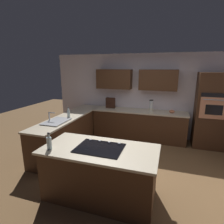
# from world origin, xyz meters

# --- Properties ---
(ground_plane) EXTENTS (14.00, 14.00, 0.00)m
(ground_plane) POSITION_xyz_m (0.00, 0.00, 0.00)
(ground_plane) COLOR brown
(wall_back) EXTENTS (6.00, 0.44, 2.60)m
(wall_back) POSITION_xyz_m (0.06, -2.05, 1.42)
(wall_back) COLOR silver
(wall_back) RESTS_ON ground
(lower_cabinets_back) EXTENTS (2.80, 0.60, 0.86)m
(lower_cabinets_back) POSITION_xyz_m (0.10, -1.72, 0.43)
(lower_cabinets_back) COLOR #472B19
(lower_cabinets_back) RESTS_ON ground
(countertop_back) EXTENTS (2.84, 0.64, 0.04)m
(countertop_back) POSITION_xyz_m (0.10, -1.72, 0.88)
(countertop_back) COLOR beige
(countertop_back) RESTS_ON lower_cabinets_back
(lower_cabinets_side) EXTENTS (0.60, 2.90, 0.86)m
(lower_cabinets_side) POSITION_xyz_m (1.82, -0.55, 0.43)
(lower_cabinets_side) COLOR #472B19
(lower_cabinets_side) RESTS_ON ground
(countertop_side) EXTENTS (0.64, 2.94, 0.04)m
(countertop_side) POSITION_xyz_m (1.82, -0.55, 0.88)
(countertop_side) COLOR beige
(countertop_side) RESTS_ON lower_cabinets_side
(island_base) EXTENTS (1.83, 0.86, 0.86)m
(island_base) POSITION_xyz_m (0.28, 1.10, 0.43)
(island_base) COLOR #472B19
(island_base) RESTS_ON ground
(island_top) EXTENTS (1.91, 0.94, 0.04)m
(island_top) POSITION_xyz_m (0.28, 1.10, 0.88)
(island_top) COLOR beige
(island_top) RESTS_ON island_base
(wall_oven) EXTENTS (0.80, 0.66, 2.06)m
(wall_oven) POSITION_xyz_m (-1.85, -1.72, 1.03)
(wall_oven) COLOR #472B19
(wall_oven) RESTS_ON ground
(sink_unit) EXTENTS (0.46, 0.70, 0.23)m
(sink_unit) POSITION_xyz_m (1.83, 0.05, 0.92)
(sink_unit) COLOR #515456
(sink_unit) RESTS_ON countertop_side
(cooktop) EXTENTS (0.76, 0.56, 0.03)m
(cooktop) POSITION_xyz_m (0.28, 1.09, 0.91)
(cooktop) COLOR black
(cooktop) RESTS_ON island_top
(blender) EXTENTS (0.15, 0.15, 0.35)m
(blender) POSITION_xyz_m (-0.25, -1.72, 1.05)
(blender) COLOR beige
(blender) RESTS_ON countertop_back
(mixing_bowl) EXTENTS (0.16, 0.16, 0.09)m
(mixing_bowl) POSITION_xyz_m (-0.85, -1.72, 0.94)
(mixing_bowl) COLOR #CC724C
(mixing_bowl) RESTS_ON countertop_back
(spice_rack) EXTENTS (0.30, 0.11, 0.33)m
(spice_rack) POSITION_xyz_m (1.05, -1.80, 1.07)
(spice_rack) COLOR #381E14
(spice_rack) RESTS_ON countertop_back
(dish_soap_bottle) EXTENTS (0.07, 0.07, 0.27)m
(dish_soap_bottle) POSITION_xyz_m (1.77, -0.43, 1.01)
(dish_soap_bottle) COLOR silver
(dish_soap_bottle) RESTS_ON countertop_side
(oil_bottle) EXTENTS (0.08, 0.08, 0.28)m
(oil_bottle) POSITION_xyz_m (1.04, 1.38, 1.01)
(oil_bottle) COLOR silver
(oil_bottle) RESTS_ON island_top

